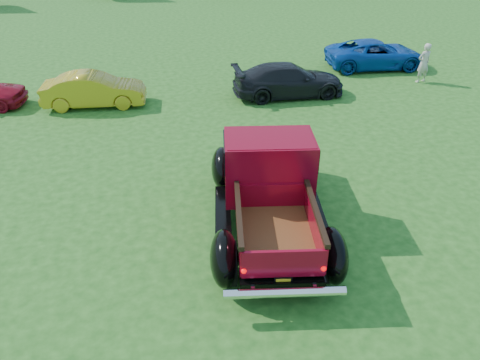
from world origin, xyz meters
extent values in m
plane|color=#1D4C15|center=(0.00, 0.00, 0.00)|extent=(120.00, 120.00, 0.00)
cylinder|color=black|center=(-0.77, -1.62, 0.43)|extent=(0.42, 0.90, 0.86)
cylinder|color=black|center=(1.03, -1.96, 0.43)|extent=(0.42, 0.90, 0.86)
cylinder|color=black|center=(-0.11, 1.77, 0.43)|extent=(0.42, 0.90, 0.86)
cylinder|color=black|center=(1.69, 1.42, 0.43)|extent=(0.42, 0.90, 0.86)
cube|color=black|center=(0.47, -0.04, 0.49)|extent=(2.44, 5.26, 0.22)
cube|color=maroon|center=(0.81, 1.70, 0.93)|extent=(2.11, 1.94, 0.67)
cube|color=silver|center=(0.96, 2.52, 0.92)|extent=(1.71, 0.39, 0.54)
cube|color=maroon|center=(0.54, 0.33, 1.29)|extent=(2.12, 1.58, 1.40)
cube|color=black|center=(0.54, 0.33, 1.67)|extent=(2.14, 1.48, 0.54)
cube|color=maroon|center=(0.54, 0.33, 1.96)|extent=(2.01, 1.46, 0.09)
cube|color=brown|center=(0.21, -1.37, 0.67)|extent=(1.84, 2.39, 0.05)
cube|color=maroon|center=(-0.50, -1.23, 0.95)|extent=(0.46, 2.13, 0.56)
cube|color=maroon|center=(0.93, -1.50, 0.95)|extent=(0.46, 2.13, 0.56)
cube|color=maroon|center=(0.42, -0.31, 0.95)|extent=(1.44, 0.33, 0.56)
cube|color=maroon|center=(0.01, -2.43, 0.95)|extent=(1.44, 0.34, 0.56)
cube|color=black|center=(-0.50, -1.23, 1.28)|extent=(0.50, 2.14, 0.10)
cube|color=black|center=(0.93, -1.50, 1.28)|extent=(0.50, 2.14, 0.10)
ellipsoid|color=black|center=(-0.87, -1.60, 0.56)|extent=(0.70, 1.22, 0.95)
ellipsoid|color=black|center=(1.14, -1.98, 0.56)|extent=(0.70, 1.22, 0.95)
ellipsoid|color=black|center=(-0.22, 1.79, 0.56)|extent=(0.70, 1.22, 0.95)
ellipsoid|color=black|center=(1.79, 1.40, 0.56)|extent=(0.70, 1.22, 0.95)
cube|color=black|center=(-0.55, 0.10, 0.36)|extent=(0.77, 2.29, 0.06)
cube|color=black|center=(1.47, -0.29, 0.36)|extent=(0.77, 2.29, 0.06)
cylinder|color=silver|center=(-0.04, -2.69, 0.54)|extent=(2.10, 0.57, 0.17)
cube|color=black|center=(0.00, -2.47, 0.59)|extent=(0.32, 0.08, 0.16)
cube|color=gold|center=(0.00, -2.48, 0.59)|extent=(0.26, 0.06, 0.11)
sphere|color=#CC0505|center=(-0.67, -2.33, 0.84)|extent=(0.10, 0.10, 0.10)
sphere|color=#CC0505|center=(0.68, -2.59, 0.84)|extent=(0.10, 0.10, 0.10)
imported|color=gold|center=(-3.50, 8.30, 0.59)|extent=(3.67, 1.64, 1.17)
imported|color=black|center=(3.50, 7.67, 0.60)|extent=(4.20, 1.85, 1.20)
imported|color=#0E419F|center=(8.28, 10.08, 0.60)|extent=(4.49, 2.45, 1.19)
imported|color=#BDB1A3|center=(9.21, 7.90, 0.78)|extent=(0.62, 0.46, 1.56)
camera|label=1|loc=(-2.15, -8.23, 6.28)|focal=35.00mm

